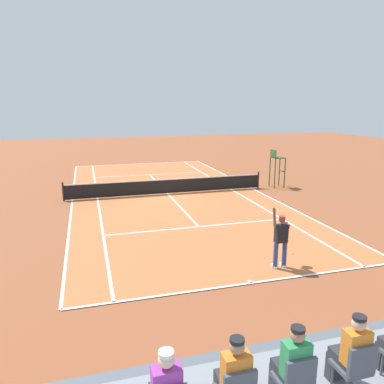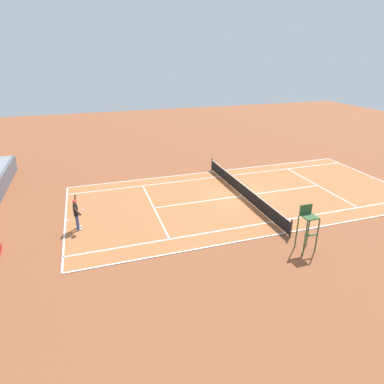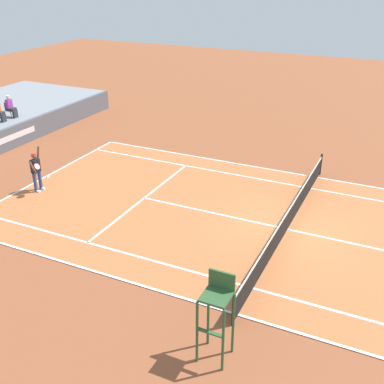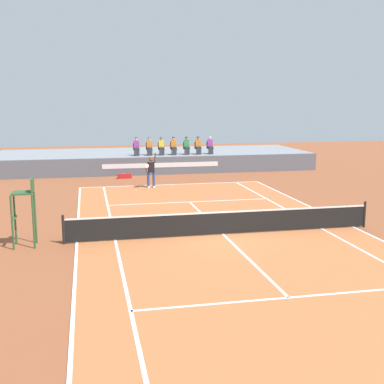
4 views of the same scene
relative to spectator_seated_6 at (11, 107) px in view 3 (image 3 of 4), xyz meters
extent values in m
plane|color=brown|center=(-3.82, -17.51, -1.85)|extent=(80.00, 80.00, 0.00)
cube|color=#B76638|center=(-3.82, -17.51, -1.84)|extent=(10.98, 23.78, 0.02)
cube|color=white|center=(-3.82, -5.62, -1.82)|extent=(10.98, 0.10, 0.01)
cube|color=white|center=(-9.31, -17.51, -1.82)|extent=(0.10, 23.78, 0.01)
cube|color=white|center=(1.67, -17.51, -1.82)|extent=(0.10, 23.78, 0.01)
cube|color=white|center=(-7.93, -17.51, -1.82)|extent=(0.10, 23.78, 0.01)
cube|color=white|center=(0.29, -17.51, -1.82)|extent=(0.10, 23.78, 0.01)
cube|color=white|center=(-3.82, -11.11, -1.82)|extent=(8.22, 0.10, 0.01)
cube|color=white|center=(-3.82, -17.51, -1.82)|extent=(0.10, 12.80, 0.01)
cube|color=white|center=(-3.82, -5.72, -1.82)|extent=(0.10, 0.20, 0.01)
cylinder|color=black|center=(-9.76, -17.51, -1.31)|extent=(0.10, 0.10, 1.07)
cylinder|color=black|center=(2.12, -17.51, -1.31)|extent=(0.10, 0.10, 1.07)
cube|color=black|center=(-3.82, -17.51, -1.37)|extent=(11.78, 0.02, 0.84)
cube|color=white|center=(-3.82, -17.51, -0.95)|extent=(11.78, 0.03, 0.06)
cylinder|color=#4C4C51|center=(-0.72, -0.13, -0.42)|extent=(0.04, 0.04, 0.38)
cube|color=#2D2D33|center=(-0.90, -0.08, -0.12)|extent=(0.34, 0.44, 0.16)
cube|color=#2D2D33|center=(-0.90, -0.28, -0.39)|extent=(0.30, 0.14, 0.44)
cube|color=#474C56|center=(0.00, 0.02, -0.20)|extent=(0.44, 0.44, 0.06)
cube|color=#474C56|center=(0.00, 0.22, 0.05)|extent=(0.44, 0.06, 0.44)
cylinder|color=#4C4C51|center=(0.18, -0.13, -0.42)|extent=(0.04, 0.04, 0.38)
cylinder|color=#4C4C51|center=(-0.18, -0.13, -0.42)|extent=(0.04, 0.04, 0.38)
cube|color=#2D2D33|center=(0.00, -0.08, -0.12)|extent=(0.34, 0.44, 0.16)
cube|color=#2D2D33|center=(0.00, -0.28, -0.39)|extent=(0.30, 0.14, 0.44)
cube|color=purple|center=(0.00, 0.08, 0.17)|extent=(0.36, 0.22, 0.52)
sphere|color=beige|center=(0.00, 0.08, 0.54)|extent=(0.20, 0.20, 0.20)
cylinder|color=white|center=(0.00, 0.08, 0.63)|extent=(0.19, 0.19, 0.05)
cylinder|color=navy|center=(-5.02, -6.38, -1.39)|extent=(0.15, 0.15, 0.92)
cylinder|color=navy|center=(-5.34, -6.38, -1.39)|extent=(0.15, 0.15, 0.92)
cube|color=white|center=(-5.02, -6.44, -1.80)|extent=(0.12, 0.28, 0.10)
cube|color=white|center=(-5.34, -6.44, -1.80)|extent=(0.12, 0.28, 0.10)
cube|color=black|center=(-5.18, -6.38, -0.63)|extent=(0.40, 0.24, 0.60)
sphere|color=brown|center=(-5.18, -6.38, -0.16)|extent=(0.22, 0.22, 0.22)
cylinder|color=red|center=(-5.18, -6.38, -0.07)|extent=(0.21, 0.21, 0.06)
cylinder|color=brown|center=(-4.92, -6.41, -0.07)|extent=(0.09, 0.21, 0.61)
cylinder|color=brown|center=(-5.44, -6.48, -0.61)|extent=(0.09, 0.33, 0.56)
cylinder|color=black|center=(-5.48, -6.60, -0.74)|extent=(0.04, 0.19, 0.25)
torus|color=red|center=(-5.48, -6.78, -0.48)|extent=(0.31, 0.20, 0.26)
cylinder|color=silver|center=(-5.48, -6.78, -0.48)|extent=(0.27, 0.16, 0.22)
sphere|color=#D1E533|center=(-6.16, -7.27, -1.81)|extent=(0.07, 0.07, 0.07)
cylinder|color=#2D562D|center=(-11.44, -17.86, -0.90)|extent=(0.07, 0.07, 1.90)
cylinder|color=#2D562D|center=(-11.44, -17.16, -0.90)|extent=(0.07, 0.07, 1.90)
cylinder|color=#2D562D|center=(-10.74, -17.86, -0.90)|extent=(0.07, 0.07, 1.90)
cylinder|color=#2D562D|center=(-10.74, -17.16, -0.90)|extent=(0.07, 0.07, 1.90)
cube|color=#2D562D|center=(-11.09, -17.51, 0.08)|extent=(0.70, 0.70, 0.06)
cube|color=#2D562D|center=(-10.74, -17.51, 0.35)|extent=(0.06, 0.70, 0.48)
cube|color=#2D562D|center=(-11.40, -17.51, -0.80)|extent=(0.10, 0.70, 0.04)
camera|label=1|loc=(0.75, 3.83, 3.49)|focal=34.88mm
camera|label=2|loc=(-23.02, -7.48, 7.57)|focal=30.66mm
camera|label=3|loc=(-19.78, -20.97, 7.38)|focal=44.39mm
camera|label=4|loc=(-8.84, -35.49, 3.25)|focal=46.91mm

